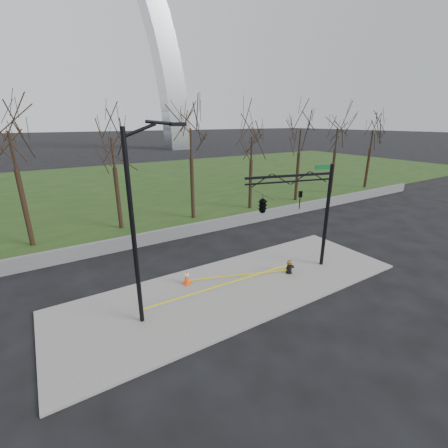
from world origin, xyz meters
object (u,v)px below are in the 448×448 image
traffic_signal_mast (276,202)px  fire_hydrant (289,267)px  traffic_cone (187,277)px  street_light (138,217)px

traffic_signal_mast → fire_hydrant: bearing=-24.3°
traffic_cone → street_light: street_light is taller
fire_hydrant → traffic_signal_mast: bearing=150.9°
street_light → traffic_signal_mast: street_light is taller
traffic_cone → traffic_signal_mast: 6.05m
fire_hydrant → traffic_cone: fire_hydrant is taller
traffic_cone → traffic_signal_mast: (4.61, -1.38, 3.67)m
street_light → traffic_cone: bearing=38.9°
traffic_cone → street_light: bearing=-146.6°
fire_hydrant → traffic_signal_mast: 3.79m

